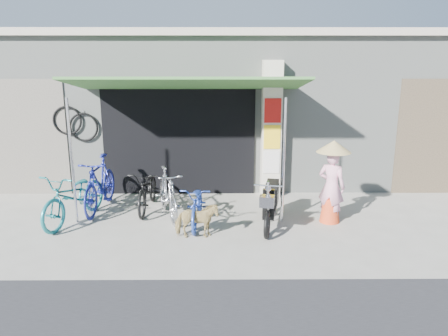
{
  "coord_description": "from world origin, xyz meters",
  "views": [
    {
      "loc": [
        -0.26,
        -7.07,
        3.04
      ],
      "look_at": [
        -0.2,
        1.0,
        1.0
      ],
      "focal_mm": 35.0,
      "sensor_mm": 36.0,
      "label": 1
    }
  ],
  "objects_px": {
    "bike_black": "(148,190)",
    "street_dog": "(197,221)",
    "nun": "(332,182)",
    "bike_silver": "(168,193)",
    "moped": "(271,203)",
    "bike_blue": "(100,184)",
    "bike_teal": "(75,196)",
    "bike_navy": "(198,204)"
  },
  "relations": [
    {
      "from": "bike_black",
      "to": "street_dog",
      "type": "bearing_deg",
      "value": -51.76
    },
    {
      "from": "bike_black",
      "to": "nun",
      "type": "bearing_deg",
      "value": -9.15
    },
    {
      "from": "bike_silver",
      "to": "moped",
      "type": "bearing_deg",
      "value": -30.15
    },
    {
      "from": "bike_silver",
      "to": "nun",
      "type": "height_order",
      "value": "nun"
    },
    {
      "from": "bike_blue",
      "to": "moped",
      "type": "height_order",
      "value": "bike_blue"
    },
    {
      "from": "bike_blue",
      "to": "nun",
      "type": "xyz_separation_m",
      "value": [
        4.53,
        -0.69,
        0.24
      ]
    },
    {
      "from": "bike_teal",
      "to": "bike_navy",
      "type": "relative_size",
      "value": 1.25
    },
    {
      "from": "bike_blue",
      "to": "moped",
      "type": "xyz_separation_m",
      "value": [
        3.38,
        -0.85,
        -0.12
      ]
    },
    {
      "from": "moped",
      "to": "bike_silver",
      "type": "bearing_deg",
      "value": 179.13
    },
    {
      "from": "bike_black",
      "to": "moped",
      "type": "bearing_deg",
      "value": -17.62
    },
    {
      "from": "bike_teal",
      "to": "street_dog",
      "type": "xyz_separation_m",
      "value": [
        2.34,
        -0.81,
        -0.18
      ]
    },
    {
      "from": "bike_teal",
      "to": "bike_blue",
      "type": "relative_size",
      "value": 1.02
    },
    {
      "from": "bike_teal",
      "to": "bike_black",
      "type": "bearing_deg",
      "value": 44.16
    },
    {
      "from": "bike_teal",
      "to": "moped",
      "type": "xyz_separation_m",
      "value": [
        3.69,
        -0.21,
        -0.06
      ]
    },
    {
      "from": "bike_blue",
      "to": "bike_black",
      "type": "distance_m",
      "value": 0.98
    },
    {
      "from": "bike_black",
      "to": "bike_silver",
      "type": "relative_size",
      "value": 1.01
    },
    {
      "from": "bike_navy",
      "to": "street_dog",
      "type": "bearing_deg",
      "value": -86.17
    },
    {
      "from": "bike_silver",
      "to": "street_dog",
      "type": "xyz_separation_m",
      "value": [
        0.61,
        -1.02,
        -0.17
      ]
    },
    {
      "from": "bike_teal",
      "to": "bike_silver",
      "type": "distance_m",
      "value": 1.74
    },
    {
      "from": "nun",
      "to": "bike_teal",
      "type": "bearing_deg",
      "value": 33.03
    },
    {
      "from": "bike_black",
      "to": "bike_navy",
      "type": "relative_size",
      "value": 1.08
    },
    {
      "from": "bike_blue",
      "to": "moped",
      "type": "relative_size",
      "value": 1.11
    },
    {
      "from": "bike_silver",
      "to": "street_dog",
      "type": "relative_size",
      "value": 2.16
    },
    {
      "from": "bike_blue",
      "to": "street_dog",
      "type": "distance_m",
      "value": 2.51
    },
    {
      "from": "bike_navy",
      "to": "moped",
      "type": "height_order",
      "value": "moped"
    },
    {
      "from": "bike_teal",
      "to": "bike_navy",
      "type": "xyz_separation_m",
      "value": [
        2.33,
        -0.18,
        -0.1
      ]
    },
    {
      "from": "bike_blue",
      "to": "bike_silver",
      "type": "xyz_separation_m",
      "value": [
        1.43,
        -0.42,
        -0.07
      ]
    },
    {
      "from": "bike_navy",
      "to": "street_dog",
      "type": "distance_m",
      "value": 0.63
    },
    {
      "from": "bike_blue",
      "to": "bike_silver",
      "type": "height_order",
      "value": "bike_blue"
    },
    {
      "from": "bike_teal",
      "to": "moped",
      "type": "relative_size",
      "value": 1.13
    },
    {
      "from": "bike_navy",
      "to": "bike_silver",
      "type": "bearing_deg",
      "value": 149.16
    },
    {
      "from": "bike_teal",
      "to": "moped",
      "type": "bearing_deg",
      "value": 13.68
    },
    {
      "from": "street_dog",
      "to": "moped",
      "type": "distance_m",
      "value": 1.48
    },
    {
      "from": "bike_teal",
      "to": "bike_silver",
      "type": "bearing_deg",
      "value": 24.04
    },
    {
      "from": "bike_black",
      "to": "nun",
      "type": "height_order",
      "value": "nun"
    },
    {
      "from": "bike_black",
      "to": "moped",
      "type": "relative_size",
      "value": 0.98
    },
    {
      "from": "bike_blue",
      "to": "street_dog",
      "type": "height_order",
      "value": "bike_blue"
    },
    {
      "from": "bike_teal",
      "to": "bike_silver",
      "type": "height_order",
      "value": "bike_teal"
    },
    {
      "from": "bike_teal",
      "to": "bike_black",
      "type": "xyz_separation_m",
      "value": [
        1.27,
        0.65,
        -0.07
      ]
    },
    {
      "from": "bike_blue",
      "to": "bike_black",
      "type": "height_order",
      "value": "bike_blue"
    },
    {
      "from": "street_dog",
      "to": "moped",
      "type": "relative_size",
      "value": 0.45
    },
    {
      "from": "moped",
      "to": "nun",
      "type": "relative_size",
      "value": 1.06
    }
  ]
}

